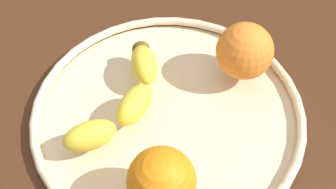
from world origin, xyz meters
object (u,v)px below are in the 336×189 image
(fruit_bowl, at_px, (168,112))
(orange_front_left, at_px, (161,181))
(banana, at_px, (125,98))
(orange_back_right, at_px, (245,51))

(fruit_bowl, relative_size, orange_front_left, 4.74)
(fruit_bowl, xyz_separation_m, orange_front_left, (-0.12, -0.05, 0.05))
(banana, relative_size, orange_back_right, 2.67)
(fruit_bowl, relative_size, banana, 1.75)
(banana, bearing_deg, orange_back_right, -40.18)
(fruit_bowl, xyz_separation_m, orange_back_right, (0.11, -0.06, 0.05))
(orange_front_left, relative_size, orange_back_right, 0.98)
(fruit_bowl, height_order, orange_back_right, orange_back_right)
(fruit_bowl, bearing_deg, orange_back_right, -30.05)
(fruit_bowl, height_order, banana, banana)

